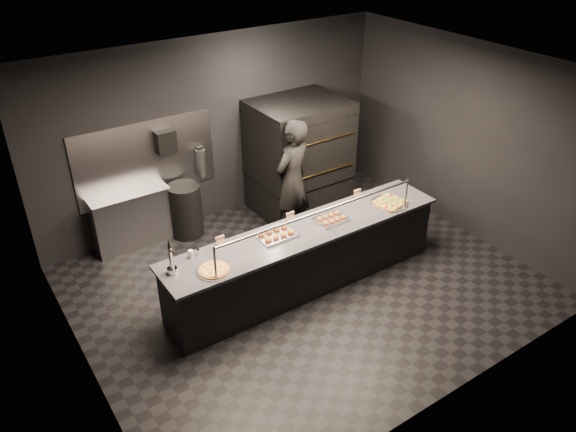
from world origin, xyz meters
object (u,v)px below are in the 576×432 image
at_px(towel_dispenser, 166,142).
at_px(square_pizza, 390,203).
at_px(service_counter, 306,258).
at_px(fire_extinguisher, 201,162).
at_px(trash_bin, 186,210).
at_px(worker, 292,181).
at_px(slider_tray_b, 331,219).
at_px(slider_tray_a, 276,234).
at_px(pizza_oven, 299,156).
at_px(beer_tap, 171,263).
at_px(round_pizza, 214,270).
at_px(prep_shelf, 133,220).

distance_m(towel_dispenser, square_pizza, 3.44).
bearing_deg(service_counter, fire_extinguisher, 98.30).
distance_m(service_counter, trash_bin, 2.30).
relative_size(service_counter, worker, 2.10).
height_order(towel_dispenser, worker, worker).
height_order(fire_extinguisher, slider_tray_b, fire_extinguisher).
bearing_deg(square_pizza, service_counter, 175.92).
bearing_deg(slider_tray_a, pizza_oven, 48.27).
relative_size(beer_tap, slider_tray_a, 0.95).
distance_m(round_pizza, worker, 2.44).
distance_m(beer_tap, slider_tray_b, 2.30).
relative_size(beer_tap, round_pizza, 1.09).
height_order(service_counter, trash_bin, service_counter).
bearing_deg(towel_dispenser, slider_tray_a, -78.14).
xyz_separation_m(service_counter, slider_tray_b, (0.42, -0.00, 0.48)).
relative_size(slider_tray_b, square_pizza, 0.95).
height_order(service_counter, worker, worker).
relative_size(beer_tap, worker, 0.24).
bearing_deg(slider_tray_b, fire_extinguisher, 107.78).
distance_m(square_pizza, worker, 1.52).
relative_size(slider_tray_a, trash_bin, 0.58).
bearing_deg(worker, slider_tray_b, 63.13).
bearing_deg(beer_tap, slider_tray_a, -0.03).
bearing_deg(prep_shelf, square_pizza, -38.90).
distance_m(fire_extinguisher, worker, 1.54).
height_order(fire_extinguisher, round_pizza, fire_extinguisher).
height_order(towel_dispenser, beer_tap, towel_dispenser).
height_order(pizza_oven, prep_shelf, pizza_oven).
distance_m(slider_tray_a, worker, 1.49).
relative_size(service_counter, prep_shelf, 3.42).
distance_m(slider_tray_b, square_pizza, 0.98).
relative_size(service_counter, pizza_oven, 2.15).
height_order(prep_shelf, round_pizza, round_pizza).
height_order(beer_tap, square_pizza, beer_tap).
xyz_separation_m(service_counter, pizza_oven, (1.20, 1.90, 0.50)).
xyz_separation_m(prep_shelf, slider_tray_b, (2.02, -2.32, 0.50)).
xyz_separation_m(pizza_oven, trash_bin, (-1.99, 0.26, -0.53)).
bearing_deg(trash_bin, round_pizza, -105.96).
xyz_separation_m(fire_extinguisher, slider_tray_a, (-0.07, -2.31, -0.11)).
bearing_deg(fire_extinguisher, towel_dispenser, -178.96).
xyz_separation_m(towel_dispenser, fire_extinguisher, (0.55, 0.01, -0.49)).
distance_m(prep_shelf, fire_extinguisher, 1.39).
bearing_deg(trash_bin, fire_extinguisher, 28.28).
bearing_deg(towel_dispenser, prep_shelf, -174.29).
xyz_separation_m(pizza_oven, towel_dispenser, (-2.10, 0.49, 0.58)).
bearing_deg(round_pizza, beer_tap, 150.75).
bearing_deg(fire_extinguisher, pizza_oven, -17.89).
relative_size(round_pizza, slider_tray_a, 0.87).
xyz_separation_m(towel_dispenser, trash_bin, (0.11, -0.23, -1.12)).
xyz_separation_m(prep_shelf, beer_tap, (-0.28, -2.23, 0.61)).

